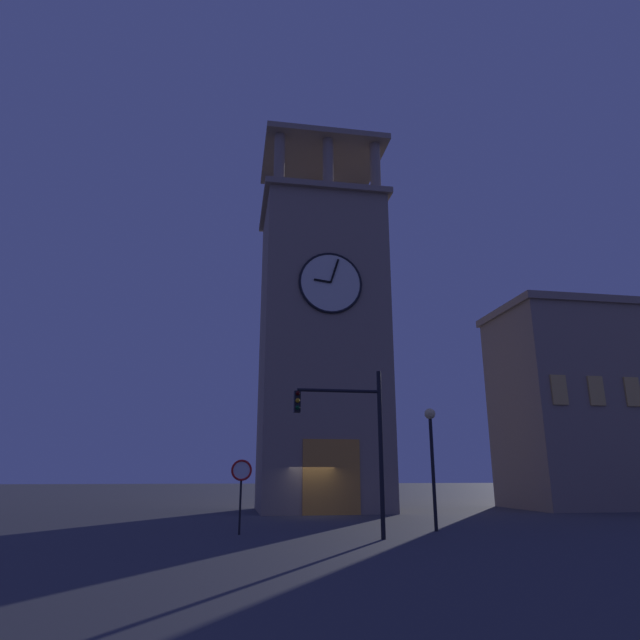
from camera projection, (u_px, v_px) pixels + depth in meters
The scene contains 6 objects.
ground_plane at pixel (312, 516), 28.53m from camera, with size 200.00×200.00×0.00m, color #424247.
clocktower at pixel (321, 341), 34.98m from camera, with size 8.23×7.28×26.23m.
adjacent_wing_building at pixel (629, 405), 36.84m from camera, with size 17.70×7.40×13.25m.
traffic_signal_near at pixel (353, 429), 19.09m from camera, with size 3.19×0.41×5.77m.
street_lamp at pixel (431, 443), 21.76m from camera, with size 0.44×0.44×4.73m.
no_horn_sign at pixel (241, 476), 20.19m from camera, with size 0.78×0.14×2.66m.
Camera 1 is at (4.56, 29.94, 2.14)m, focal length 30.27 mm.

